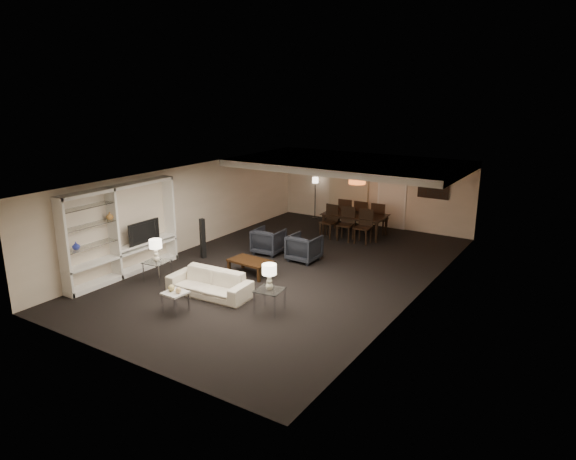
{
  "coord_description": "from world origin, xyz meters",
  "views": [
    {
      "loc": [
        6.91,
        -10.82,
        4.71
      ],
      "look_at": [
        0.0,
        0.0,
        1.1
      ],
      "focal_mm": 32.0,
      "sensor_mm": 36.0,
      "label": 1
    }
  ],
  "objects_px": {
    "vase_blue": "(76,246)",
    "chair_nr": "(363,227)",
    "side_table_left": "(157,271)",
    "dining_table": "(354,225)",
    "marble_table": "(176,302)",
    "sofa": "(209,283)",
    "television": "(141,231)",
    "table_lamp_right": "(269,277)",
    "coffee_table": "(250,267)",
    "chair_fl": "(347,213)",
    "pendant_light": "(357,180)",
    "armchair_left": "(269,241)",
    "vase_amber": "(110,216)",
    "floor_speaker": "(203,238)",
    "floor_lamp": "(315,198)",
    "chair_nm": "(346,224)",
    "chair_nl": "(329,222)",
    "chair_fm": "(363,216)",
    "side_table_right": "(270,301)",
    "table_lamp_left": "(156,250)",
    "armchair_right": "(304,248)",
    "chair_fr": "(380,218)"
  },
  "relations": [
    {
      "from": "table_lamp_right",
      "to": "table_lamp_left",
      "type": "bearing_deg",
      "value": 180.0
    },
    {
      "from": "side_table_right",
      "to": "vase_blue",
      "type": "bearing_deg",
      "value": -161.01
    },
    {
      "from": "table_lamp_left",
      "to": "chair_fm",
      "type": "xyz_separation_m",
      "value": [
        2.39,
        6.98,
        -0.27
      ]
    },
    {
      "from": "armchair_right",
      "to": "marble_table",
      "type": "height_order",
      "value": "armchair_right"
    },
    {
      "from": "armchair_left",
      "to": "chair_nm",
      "type": "relative_size",
      "value": 0.78
    },
    {
      "from": "table_lamp_left",
      "to": "side_table_right",
      "type": "bearing_deg",
      "value": 0.0
    },
    {
      "from": "side_table_left",
      "to": "table_lamp_right",
      "type": "xyz_separation_m",
      "value": [
        3.4,
        0.0,
        0.54
      ]
    },
    {
      "from": "armchair_left",
      "to": "floor_lamp",
      "type": "distance_m",
      "value": 4.44
    },
    {
      "from": "television",
      "to": "vase_blue",
      "type": "height_order",
      "value": "television"
    },
    {
      "from": "side_table_left",
      "to": "marble_table",
      "type": "bearing_deg",
      "value": -32.91
    },
    {
      "from": "table_lamp_right",
      "to": "chair_fr",
      "type": "bearing_deg",
      "value": 93.33
    },
    {
      "from": "chair_nl",
      "to": "table_lamp_right",
      "type": "bearing_deg",
      "value": -69.12
    },
    {
      "from": "sofa",
      "to": "chair_fl",
      "type": "height_order",
      "value": "chair_fl"
    },
    {
      "from": "sofa",
      "to": "television",
      "type": "distance_m",
      "value": 2.79
    },
    {
      "from": "floor_lamp",
      "to": "chair_nr",
      "type": "bearing_deg",
      "value": -34.7
    },
    {
      "from": "chair_nl",
      "to": "chair_fl",
      "type": "distance_m",
      "value": 1.3
    },
    {
      "from": "side_table_left",
      "to": "floor_lamp",
      "type": "height_order",
      "value": "floor_lamp"
    },
    {
      "from": "armchair_right",
      "to": "side_table_right",
      "type": "relative_size",
      "value": 1.49
    },
    {
      "from": "television",
      "to": "chair_nr",
      "type": "bearing_deg",
      "value": -36.89
    },
    {
      "from": "table_lamp_left",
      "to": "dining_table",
      "type": "bearing_deg",
      "value": 69.28
    },
    {
      "from": "armchair_left",
      "to": "floor_lamp",
      "type": "bearing_deg",
      "value": -81.88
    },
    {
      "from": "television",
      "to": "floor_speaker",
      "type": "bearing_deg",
      "value": -24.4
    },
    {
      "from": "side_table_left",
      "to": "chair_fm",
      "type": "bearing_deg",
      "value": 71.07
    },
    {
      "from": "pendant_light",
      "to": "armchair_left",
      "type": "height_order",
      "value": "pendant_light"
    },
    {
      "from": "table_lamp_left",
      "to": "chair_nr",
      "type": "distance_m",
      "value": 6.42
    },
    {
      "from": "side_table_left",
      "to": "vase_amber",
      "type": "xyz_separation_m",
      "value": [
        -0.98,
        -0.5,
        1.4
      ]
    },
    {
      "from": "chair_fl",
      "to": "floor_lamp",
      "type": "xyz_separation_m",
      "value": [
        -1.61,
        0.64,
        0.24
      ]
    },
    {
      "from": "coffee_table",
      "to": "vase_amber",
      "type": "bearing_deg",
      "value": -141.94
    },
    {
      "from": "side_table_left",
      "to": "dining_table",
      "type": "height_order",
      "value": "dining_table"
    },
    {
      "from": "table_lamp_left",
      "to": "chair_fr",
      "type": "distance_m",
      "value": 7.6
    },
    {
      "from": "coffee_table",
      "to": "chair_fl",
      "type": "xyz_separation_m",
      "value": [
        0.09,
        5.38,
        0.33
      ]
    },
    {
      "from": "pendant_light",
      "to": "marble_table",
      "type": "height_order",
      "value": "pendant_light"
    },
    {
      "from": "armchair_right",
      "to": "chair_nl",
      "type": "distance_m",
      "value": 2.44
    },
    {
      "from": "chair_fr",
      "to": "pendant_light",
      "type": "bearing_deg",
      "value": 66.67
    },
    {
      "from": "marble_table",
      "to": "chair_nr",
      "type": "bearing_deg",
      "value": 79.19
    },
    {
      "from": "dining_table",
      "to": "chair_fl",
      "type": "bearing_deg",
      "value": 129.5
    },
    {
      "from": "vase_blue",
      "to": "chair_nr",
      "type": "height_order",
      "value": "vase_blue"
    },
    {
      "from": "armchair_right",
      "to": "chair_nm",
      "type": "distance_m",
      "value": 2.39
    },
    {
      "from": "chair_fm",
      "to": "armchair_left",
      "type": "bearing_deg",
      "value": 69.67
    },
    {
      "from": "side_table_right",
      "to": "table_lamp_left",
      "type": "distance_m",
      "value": 3.44
    },
    {
      "from": "chair_fl",
      "to": "sofa",
      "type": "bearing_deg",
      "value": 82.39
    },
    {
      "from": "pendant_light",
      "to": "coffee_table",
      "type": "distance_m",
      "value": 4.74
    },
    {
      "from": "side_table_left",
      "to": "television",
      "type": "xyz_separation_m",
      "value": [
        -0.95,
        0.42,
        0.78
      ]
    },
    {
      "from": "vase_blue",
      "to": "dining_table",
      "type": "relative_size",
      "value": 0.09
    },
    {
      "from": "table_lamp_left",
      "to": "floor_speaker",
      "type": "xyz_separation_m",
      "value": [
        -0.25,
        1.98,
        -0.23
      ]
    },
    {
      "from": "chair_fm",
      "to": "vase_amber",
      "type": "bearing_deg",
      "value": 64.75
    },
    {
      "from": "side_table_right",
      "to": "chair_fm",
      "type": "xyz_separation_m",
      "value": [
        -1.01,
        6.98,
        0.27
      ]
    },
    {
      "from": "vase_amber",
      "to": "floor_lamp",
      "type": "distance_m",
      "value": 8.26
    },
    {
      "from": "armchair_left",
      "to": "armchair_right",
      "type": "distance_m",
      "value": 1.2
    },
    {
      "from": "chair_fm",
      "to": "table_lamp_right",
      "type": "bearing_deg",
      "value": 97.26
    }
  ]
}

